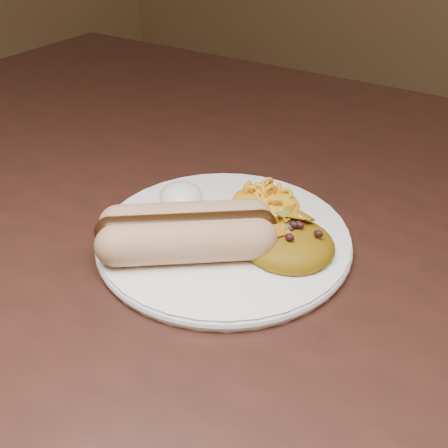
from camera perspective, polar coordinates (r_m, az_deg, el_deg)
The scene contains 7 objects.
table at distance 0.62m, azimuth 11.54°, elevation -7.09°, with size 1.60×0.90×0.75m.
plate at distance 0.52m, azimuth 0.00°, elevation -1.51°, with size 0.25×0.25×0.01m, color white.
hotdog at distance 0.48m, azimuth -4.08°, elevation -0.74°, with size 0.13×0.14×0.04m.
mac_and_cheese at distance 0.55m, azimuth 4.57°, elevation 3.12°, with size 0.07×0.07×0.03m, color #FFAD16.
sour_cream at distance 0.55m, azimuth -4.75°, elevation 3.53°, with size 0.05×0.05×0.03m, color white.
taco_salad at distance 0.49m, azimuth 7.08°, elevation -1.39°, with size 0.09×0.08×0.04m.
fork at distance 0.54m, azimuth 1.50°, elevation -0.51°, with size 0.02×0.15×0.00m, color white.
Camera 1 is at (0.14, -0.45, 1.05)m, focal length 42.00 mm.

